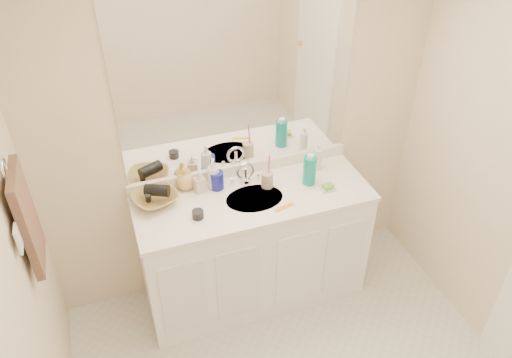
{
  "coord_description": "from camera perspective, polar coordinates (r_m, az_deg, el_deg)",
  "views": [
    {
      "loc": [
        -0.81,
        -1.34,
        2.83
      ],
      "look_at": [
        0.0,
        0.97,
        1.05
      ],
      "focal_mm": 35.0,
      "sensor_mm": 36.0,
      "label": 1
    }
  ],
  "objects": [
    {
      "name": "countertop",
      "position": [
        3.18,
        -0.3,
        -2.2
      ],
      "size": [
        1.52,
        0.57,
        0.03
      ],
      "primitive_type": "cube",
      "color": "white",
      "rests_on": "vanity_cabinet"
    },
    {
      "name": "soap_bottle_white",
      "position": [
        3.19,
        -4.89,
        0.61
      ],
      "size": [
        0.11,
        0.11,
        0.22
      ],
      "primitive_type": "imported",
      "rotation": [
        0.0,
        0.0,
        -0.35
      ],
      "color": "white",
      "rests_on": "countertop"
    },
    {
      "name": "blue_mug",
      "position": [
        3.21,
        -4.5,
        -0.14
      ],
      "size": [
        0.11,
        0.11,
        0.12
      ],
      "primitive_type": "cylinder",
      "rotation": [
        0.0,
        0.0,
        0.19
      ],
      "color": "navy",
      "rests_on": "countertop"
    },
    {
      "name": "orange_comb",
      "position": [
        3.08,
        3.24,
        -3.23
      ],
      "size": [
        0.13,
        0.06,
        0.01
      ],
      "primitive_type": "cube",
      "rotation": [
        0.0,
        0.0,
        0.24
      ],
      "color": "orange",
      "rests_on": "countertop"
    },
    {
      "name": "clear_pump_bottle",
      "position": [
        3.4,
        7.04,
        2.26
      ],
      "size": [
        0.07,
        0.07,
        0.15
      ],
      "primitive_type": "cylinder",
      "rotation": [
        0.0,
        0.0,
        -0.2
      ],
      "color": "silver",
      "rests_on": "countertop"
    },
    {
      "name": "tan_cup",
      "position": [
        3.22,
        1.29,
        -0.09
      ],
      "size": [
        0.1,
        0.1,
        0.1
      ],
      "primitive_type": "cylinder",
      "rotation": [
        0.0,
        0.0,
        0.34
      ],
      "color": "tan",
      "rests_on": "countertop"
    },
    {
      "name": "sink_basin",
      "position": [
        3.16,
        -0.18,
        -2.37
      ],
      "size": [
        0.37,
        0.37,
        0.02
      ],
      "primitive_type": "cylinder",
      "color": "#BEB2A6",
      "rests_on": "countertop"
    },
    {
      "name": "wall_back",
      "position": [
        3.2,
        -1.94,
        5.4
      ],
      "size": [
        2.6,
        0.02,
        2.4
      ],
      "primitive_type": "cube",
      "color": "beige",
      "rests_on": "floor"
    },
    {
      "name": "soap_bottle_yellow",
      "position": [
        3.22,
        -8.14,
        0.09
      ],
      "size": [
        0.12,
        0.12,
        0.16
      ],
      "primitive_type": "imported",
      "rotation": [
        0.0,
        0.0,
        0.0
      ],
      "color": "#DAAE55",
      "rests_on": "countertop"
    },
    {
      "name": "hair_dryer",
      "position": [
        3.13,
        -11.24,
        -1.28
      ],
      "size": [
        0.17,
        0.13,
        0.07
      ],
      "primitive_type": "cylinder",
      "rotation": [
        0.0,
        1.57,
        -0.43
      ],
      "color": "black",
      "rests_on": "wicker_basket"
    },
    {
      "name": "green_soap",
      "position": [
        3.24,
        8.24,
        -0.84
      ],
      "size": [
        0.08,
        0.06,
        0.02
      ],
      "primitive_type": "cube",
      "rotation": [
        0.0,
        0.0,
        0.19
      ],
      "color": "#6DBB2D",
      "rests_on": "soap_dish"
    },
    {
      "name": "vanity_cabinet",
      "position": [
        3.47,
        -0.28,
        -7.92
      ],
      "size": [
        1.5,
        0.55,
        0.85
      ],
      "primitive_type": "cube",
      "color": "white",
      "rests_on": "floor"
    },
    {
      "name": "mirror",
      "position": [
        3.03,
        -2.04,
        11.21
      ],
      "size": [
        1.48,
        0.01,
        1.2
      ],
      "primitive_type": "cube",
      "color": "white",
      "rests_on": "wall_back"
    },
    {
      "name": "soap_bottle_cream",
      "position": [
        3.19,
        -6.51,
        -0.27
      ],
      "size": [
        0.08,
        0.08,
        0.15
      ],
      "primitive_type": "imported",
      "rotation": [
        0.0,
        0.0,
        0.2
      ],
      "color": "beige",
      "rests_on": "countertop"
    },
    {
      "name": "mouthwash_bottle",
      "position": [
        3.24,
        6.14,
        1.0
      ],
      "size": [
        0.11,
        0.11,
        0.2
      ],
      "primitive_type": "cylinder",
      "rotation": [
        0.0,
        0.0,
        -0.35
      ],
      "color": "#0B8D7C",
      "rests_on": "countertop"
    },
    {
      "name": "dark_jar",
      "position": [
        3.01,
        -6.66,
        -4.02
      ],
      "size": [
        0.08,
        0.08,
        0.05
      ],
      "primitive_type": "cylinder",
      "rotation": [
        0.0,
        0.0,
        -0.17
      ],
      "color": "black",
      "rests_on": "countertop"
    },
    {
      "name": "backsplash",
      "position": [
        3.34,
        -1.77,
        1.14
      ],
      "size": [
        1.52,
        0.03,
        0.08
      ],
      "primitive_type": "cube",
      "color": "white",
      "rests_on": "countertop"
    },
    {
      "name": "switch_plate",
      "position": [
        2.49,
        -25.52,
        -6.18
      ],
      "size": [
        0.01,
        0.08,
        0.13
      ],
      "primitive_type": "cube",
      "color": "white",
      "rests_on": "wall_left"
    },
    {
      "name": "soap_dish",
      "position": [
        3.26,
        8.21,
        -1.11
      ],
      "size": [
        0.09,
        0.07,
        0.01
      ],
      "primitive_type": "cube",
      "rotation": [
        0.0,
        0.0,
        -0.03
      ],
      "color": "silver",
      "rests_on": "countertop"
    },
    {
      "name": "wicker_basket",
      "position": [
        3.16,
        -11.48,
        -2.17
      ],
      "size": [
        0.34,
        0.34,
        0.07
      ],
      "primitive_type": "imported",
      "rotation": [
        0.0,
        0.0,
        0.32
      ],
      "color": "olive",
      "rests_on": "countertop"
    },
    {
      "name": "towel_ring",
      "position": [
        2.51,
        -26.79,
        1.04
      ],
      "size": [
        0.01,
        0.11,
        0.11
      ],
      "primitive_type": "torus",
      "rotation": [
        0.0,
        1.57,
        0.0
      ],
      "color": "silver",
      "rests_on": "wall_left"
    },
    {
      "name": "faucet",
      "position": [
        3.26,
        -1.23,
        0.41
      ],
      "size": [
        0.02,
        0.02,
        0.11
      ],
      "primitive_type": "cylinder",
      "color": "silver",
      "rests_on": "countertop"
    },
    {
      "name": "hand_towel",
      "position": [
        2.67,
        -24.67,
        -4.15
      ],
      "size": [
        0.04,
        0.32,
        0.55
      ],
      "primitive_type": "cube",
      "color": "#412D23",
      "rests_on": "towel_ring"
    },
    {
      "name": "toothbrush",
      "position": [
        3.17,
        1.48,
        1.37
      ],
      "size": [
        0.02,
        0.04,
        0.2
      ],
      "primitive_type": "cylinder",
      "rotation": [
        0.14,
        0.0,
        -0.17
      ],
      "color": "#EC3EAF",
      "rests_on": "tan_cup"
    }
  ]
}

